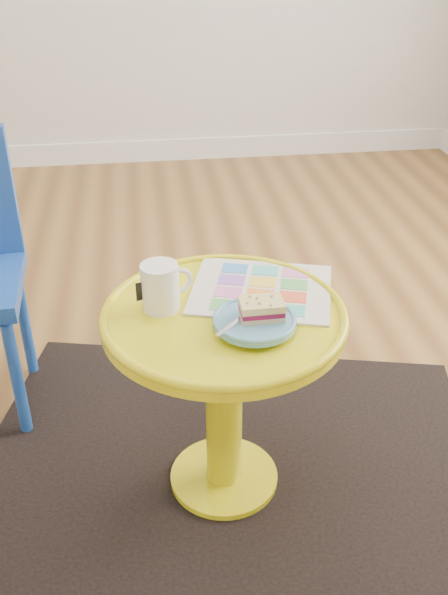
{
  "coord_description": "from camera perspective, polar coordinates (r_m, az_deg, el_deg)",
  "views": [
    {
      "loc": [
        0.17,
        -1.69,
        1.28
      ],
      "look_at": [
        0.34,
        -0.49,
        0.55
      ],
      "focal_mm": 40.0,
      "sensor_mm": 36.0,
      "label": 1
    }
  ],
  "objects": [
    {
      "name": "plate",
      "position": [
        1.38,
        2.65,
        -2.11
      ],
      "size": [
        0.17,
        0.17,
        0.02
      ],
      "color": "#5A98BF",
      "rests_on": "newspaper"
    },
    {
      "name": "side_table",
      "position": [
        1.52,
        -0.0,
        -5.93
      ],
      "size": [
        0.53,
        0.53,
        0.51
      ],
      "color": "yellow",
      "rests_on": "ground"
    },
    {
      "name": "mug",
      "position": [
        1.43,
        -5.43,
        1.03
      ],
      "size": [
        0.12,
        0.08,
        0.11
      ],
      "rotation": [
        0.0,
        0.0,
        0.29
      ],
      "color": "white",
      "rests_on": "side_table"
    },
    {
      "name": "rug",
      "position": [
        1.76,
        -0.0,
        -15.38
      ],
      "size": [
        1.52,
        1.37,
        0.01
      ],
      "primitive_type": "cube",
      "rotation": [
        0.0,
        0.0,
        -0.24
      ],
      "color": "black",
      "rests_on": "ground"
    },
    {
      "name": "newspaper",
      "position": [
        1.52,
        3.23,
        0.69
      ],
      "size": [
        0.38,
        0.34,
        0.01
      ],
      "primitive_type": "cube",
      "rotation": [
        0.0,
        0.0,
        -0.29
      ],
      "color": "silver",
      "rests_on": "side_table"
    },
    {
      "name": "cake_slice",
      "position": [
        1.37,
        3.25,
        -1.0
      ],
      "size": [
        0.09,
        0.06,
        0.04
      ],
      "rotation": [
        0.0,
        0.0,
        0.02
      ],
      "color": "#D3BC8C",
      "rests_on": "plate"
    },
    {
      "name": "floor",
      "position": [
        2.13,
        -10.87,
        -6.64
      ],
      "size": [
        4.0,
        4.0,
        0.0
      ],
      "primitive_type": "plane",
      "color": "brown",
      "rests_on": "ground"
    },
    {
      "name": "fork",
      "position": [
        1.37,
        1.4,
        -1.89
      ],
      "size": [
        0.11,
        0.11,
        0.0
      ],
      "rotation": [
        0.0,
        0.0,
        -0.78
      ],
      "color": "silver",
      "rests_on": "plate"
    }
  ]
}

